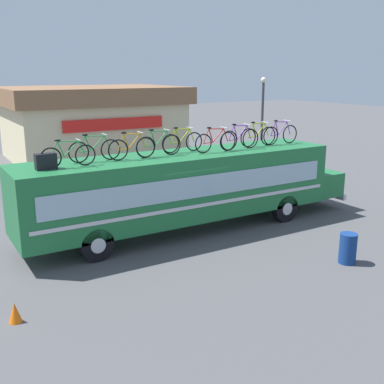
% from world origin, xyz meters
% --- Properties ---
extents(ground_plane, '(120.00, 120.00, 0.00)m').
position_xyz_m(ground_plane, '(0.00, 0.00, 0.00)').
color(ground_plane, '#4C4C4F').
extents(bus, '(13.29, 2.55, 2.87)m').
position_xyz_m(bus, '(0.29, -0.00, 1.68)').
color(bus, '#1E6B38').
rests_on(bus, ground).
extents(luggage_bag_1, '(0.61, 0.32, 0.48)m').
position_xyz_m(luggage_bag_1, '(-4.80, -0.22, 3.11)').
color(luggage_bag_1, black).
rests_on(luggage_bag_1, bus).
extents(rooftop_bicycle_1, '(1.72, 0.44, 0.88)m').
position_xyz_m(rooftop_bicycle_1, '(-4.13, -0.27, 3.23)').
color(rooftop_bicycle_1, black).
rests_on(rooftop_bicycle_1, bus).
extents(rooftop_bicycle_2, '(1.77, 0.44, 0.92)m').
position_xyz_m(rooftop_bicycle_2, '(-3.10, 0.24, 3.25)').
color(rooftop_bicycle_2, black).
rests_on(rooftop_bicycle_2, bus).
extents(rooftop_bicycle_3, '(1.69, 0.44, 0.94)m').
position_xyz_m(rooftop_bicycle_3, '(-1.92, -0.04, 3.25)').
color(rooftop_bicycle_3, black).
rests_on(rooftop_bicycle_3, bus).
extents(rooftop_bicycle_4, '(1.72, 0.44, 0.95)m').
position_xyz_m(rooftop_bicycle_4, '(-0.88, 0.03, 3.26)').
color(rooftop_bicycle_4, black).
rests_on(rooftop_bicycle_4, bus).
extents(rooftop_bicycle_5, '(1.68, 0.44, 0.92)m').
position_xyz_m(rooftop_bicycle_5, '(0.24, 0.35, 3.25)').
color(rooftop_bicycle_5, black).
rests_on(rooftop_bicycle_5, bus).
extents(rooftop_bicycle_6, '(1.76, 0.44, 0.93)m').
position_xyz_m(rooftop_bicycle_6, '(1.27, -0.26, 3.25)').
color(rooftop_bicycle_6, black).
rests_on(rooftop_bicycle_6, bus).
extents(rooftop_bicycle_7, '(1.74, 0.44, 0.98)m').
position_xyz_m(rooftop_bicycle_7, '(2.39, -0.22, 3.27)').
color(rooftop_bicycle_7, black).
rests_on(rooftop_bicycle_7, bus).
extents(rooftop_bicycle_8, '(1.72, 0.44, 0.97)m').
position_xyz_m(rooftop_bicycle_8, '(3.49, 0.06, 3.27)').
color(rooftop_bicycle_8, black).
rests_on(rooftop_bicycle_8, bus).
extents(rooftop_bicycle_9, '(1.75, 0.44, 0.98)m').
position_xyz_m(rooftop_bicycle_9, '(4.55, -0.02, 3.27)').
color(rooftop_bicycle_9, black).
rests_on(rooftop_bicycle_9, bus).
extents(roadside_building, '(11.44, 8.52, 4.71)m').
position_xyz_m(roadside_building, '(2.55, 16.63, 2.42)').
color(roadside_building, beige).
rests_on(roadside_building, ground).
extents(trash_bin, '(0.52, 0.52, 0.94)m').
position_xyz_m(trash_bin, '(2.85, -5.22, 0.47)').
color(trash_bin, navy).
rests_on(trash_bin, ground).
extents(traffic_cone, '(0.30, 0.30, 0.50)m').
position_xyz_m(traffic_cone, '(-6.60, -3.65, 0.25)').
color(traffic_cone, orange).
rests_on(traffic_cone, ground).
extents(street_lamp, '(0.29, 0.29, 5.40)m').
position_xyz_m(street_lamp, '(8.58, 6.04, 3.11)').
color(street_lamp, '#38383D').
rests_on(street_lamp, ground).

